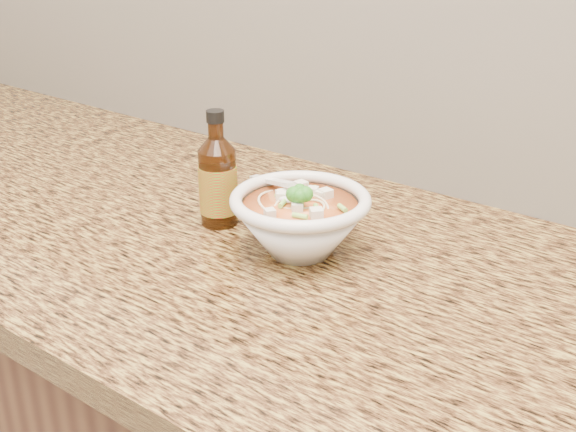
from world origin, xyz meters
The scene contains 3 objects.
counter_slab centered at (0.00, 1.68, 0.88)m, with size 4.00×0.68×0.04m, color olive.
soup_bowl centered at (-0.17, 1.68, 0.94)m, with size 0.21×0.18×0.10m.
hot_sauce_bottle centered at (-0.32, 1.69, 0.96)m, with size 0.06×0.06×0.17m.
Camera 1 is at (0.33, 0.98, 1.34)m, focal length 45.00 mm.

